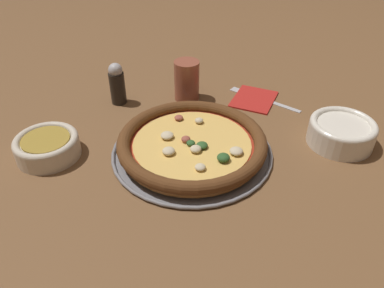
{
  "coord_description": "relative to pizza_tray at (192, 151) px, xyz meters",
  "views": [
    {
      "loc": [
        0.58,
        0.19,
        0.47
      ],
      "look_at": [
        0.0,
        0.0,
        0.02
      ],
      "focal_mm": 35.0,
      "sensor_mm": 36.0,
      "label": 1
    }
  ],
  "objects": [
    {
      "name": "pizza_tray",
      "position": [
        0.0,
        0.0,
        0.0
      ],
      "size": [
        0.33,
        0.33,
        0.01
      ],
      "color": "gray",
      "rests_on": "ground_plane"
    },
    {
      "name": "pizza",
      "position": [
        0.0,
        0.0,
        0.02
      ],
      "size": [
        0.3,
        0.3,
        0.03
      ],
      "color": "#A86B33",
      "rests_on": "pizza_tray"
    },
    {
      "name": "fork",
      "position": [
        -0.27,
        0.09,
        -0.0
      ],
      "size": [
        0.08,
        0.19,
        0.0
      ],
      "rotation": [
        0.0,
        0.0,
        10.66
      ],
      "color": "#B7B7BC",
      "rests_on": "ground_plane"
    },
    {
      "name": "drinking_cup",
      "position": [
        -0.21,
        -0.09,
        0.05
      ],
      "size": [
        0.06,
        0.06,
        0.1
      ],
      "color": "brown",
      "rests_on": "ground_plane"
    },
    {
      "name": "ground_plane",
      "position": [
        0.0,
        0.0,
        -0.0
      ],
      "size": [
        3.0,
        3.0,
        0.0
      ],
      "primitive_type": "plane",
      "color": "brown"
    },
    {
      "name": "bowl_far",
      "position": [
        -0.13,
        0.28,
        0.02
      ],
      "size": [
        0.14,
        0.14,
        0.05
      ],
      "color": "silver",
      "rests_on": "ground_plane"
    },
    {
      "name": "bowl_near",
      "position": [
        0.1,
        -0.27,
        0.02
      ],
      "size": [
        0.13,
        0.13,
        0.04
      ],
      "color": "beige",
      "rests_on": "ground_plane"
    },
    {
      "name": "pepper_shaker",
      "position": [
        -0.14,
        -0.24,
        0.05
      ],
      "size": [
        0.04,
        0.04,
        0.1
      ],
      "color": "black",
      "rests_on": "ground_plane"
    },
    {
      "name": "napkin",
      "position": [
        -0.26,
        0.08,
        -0.0
      ],
      "size": [
        0.13,
        0.11,
        0.01
      ],
      "rotation": [
        0.0,
        0.0,
        -0.09
      ],
      "color": "#B2231E",
      "rests_on": "ground_plane"
    }
  ]
}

